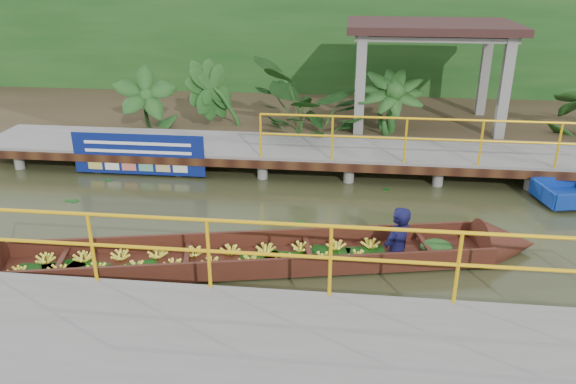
# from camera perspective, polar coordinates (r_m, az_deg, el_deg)

# --- Properties ---
(ground) EXTENTS (80.00, 80.00, 0.00)m
(ground) POSITION_cam_1_polar(r_m,az_deg,el_deg) (10.55, 0.51, -4.08)
(ground) COLOR #2A2F17
(ground) RESTS_ON ground
(land_strip) EXTENTS (30.00, 8.00, 0.45)m
(land_strip) POSITION_cam_1_polar(r_m,az_deg,el_deg) (17.50, 3.10, 7.63)
(land_strip) COLOR #332919
(land_strip) RESTS_ON ground
(far_dock) EXTENTS (16.00, 2.06, 1.66)m
(far_dock) POSITION_cam_1_polar(r_m,az_deg,el_deg) (13.53, 2.12, 4.23)
(far_dock) COLOR slate
(far_dock) RESTS_ON ground
(near_dock) EXTENTS (18.00, 2.40, 1.73)m
(near_dock) POSITION_cam_1_polar(r_m,az_deg,el_deg) (6.82, 5.43, -18.11)
(near_dock) COLOR slate
(near_dock) RESTS_ON ground
(pavilion) EXTENTS (4.40, 3.00, 3.00)m
(pavilion) POSITION_cam_1_polar(r_m,az_deg,el_deg) (15.93, 14.24, 15.02)
(pavilion) COLOR slate
(pavilion) RESTS_ON ground
(foliage_backdrop) EXTENTS (30.00, 0.80, 4.00)m
(foliage_backdrop) POSITION_cam_1_polar(r_m,az_deg,el_deg) (19.60, 3.68, 14.53)
(foliage_backdrop) COLOR #164215
(foliage_backdrop) RESTS_ON ground
(vendor_boat) EXTENTS (9.98, 3.03, 2.13)m
(vendor_boat) POSITION_cam_1_polar(r_m,az_deg,el_deg) (9.40, -2.24, -6.09)
(vendor_boat) COLOR #38170F
(vendor_boat) RESTS_ON ground
(blue_banner) EXTENTS (3.14, 0.04, 0.98)m
(blue_banner) POSITION_cam_1_polar(r_m,az_deg,el_deg) (13.47, -14.96, 3.73)
(blue_banner) COLOR navy
(blue_banner) RESTS_ON ground
(tropical_plants) EXTENTS (14.55, 1.55, 1.94)m
(tropical_plants) POSITION_cam_1_polar(r_m,az_deg,el_deg) (15.07, 9.32, 9.59)
(tropical_plants) COLOR #164215
(tropical_plants) RESTS_ON ground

